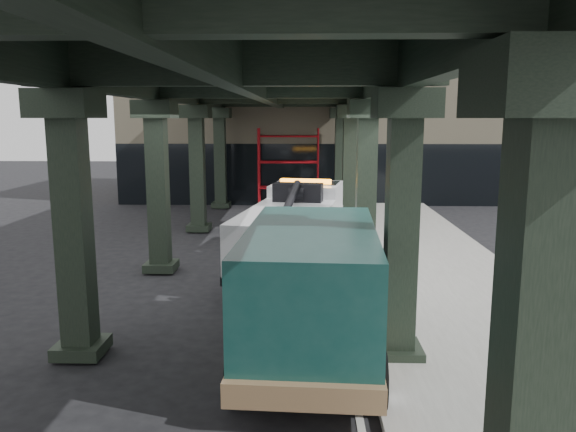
# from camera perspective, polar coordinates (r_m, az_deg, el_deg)

# --- Properties ---
(ground) EXTENTS (90.00, 90.00, 0.00)m
(ground) POSITION_cam_1_polar(r_m,az_deg,el_deg) (14.72, -1.67, -7.89)
(ground) COLOR black
(ground) RESTS_ON ground
(sidewalk) EXTENTS (5.00, 40.00, 0.15)m
(sidewalk) POSITION_cam_1_polar(r_m,az_deg,el_deg) (16.99, 14.15, -5.49)
(sidewalk) COLOR gray
(sidewalk) RESTS_ON ground
(lane_stripe) EXTENTS (0.12, 38.00, 0.01)m
(lane_stripe) POSITION_cam_1_polar(r_m,az_deg,el_deg) (16.63, 4.63, -5.79)
(lane_stripe) COLOR silver
(lane_stripe) RESTS_ON ground
(viaduct) EXTENTS (7.40, 32.00, 6.40)m
(viaduct) POSITION_cam_1_polar(r_m,az_deg,el_deg) (16.07, -2.80, 13.33)
(viaduct) COLOR black
(viaduct) RESTS_ON ground
(building) EXTENTS (22.00, 10.00, 8.00)m
(building) POSITION_cam_1_polar(r_m,az_deg,el_deg) (34.02, 3.73, 9.05)
(building) COLOR #C6B793
(building) RESTS_ON ground
(scaffolding) EXTENTS (3.08, 0.88, 4.00)m
(scaffolding) POSITION_cam_1_polar(r_m,az_deg,el_deg) (28.75, 0.05, 5.14)
(scaffolding) COLOR #B30E15
(scaffolding) RESTS_ON ground
(tow_truck) EXTENTS (3.44, 8.23, 2.62)m
(tow_truck) POSITION_cam_1_polar(r_m,az_deg,el_deg) (17.28, 0.82, -0.83)
(tow_truck) COLOR black
(tow_truck) RESTS_ON ground
(towed_van) EXTENTS (2.80, 6.39, 2.54)m
(towed_van) POSITION_cam_1_polar(r_m,az_deg,el_deg) (10.75, 2.45, -7.04)
(towed_van) COLOR #11403B
(towed_van) RESTS_ON ground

